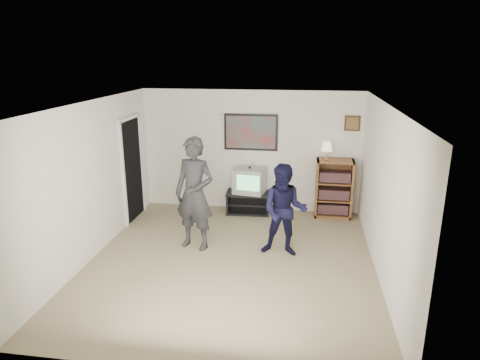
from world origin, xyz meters
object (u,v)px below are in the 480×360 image
(bookshelf, at_px, (334,188))
(person_short, at_px, (284,210))
(crt_television, at_px, (250,180))
(person_tall, at_px, (194,194))
(media_stand, at_px, (248,202))

(bookshelf, relative_size, person_short, 0.77)
(crt_television, height_order, person_short, person_short)
(person_tall, bearing_deg, bookshelf, 51.78)
(crt_television, height_order, bookshelf, bookshelf)
(crt_television, xyz_separation_m, bookshelf, (1.70, 0.05, -0.11))
(media_stand, bearing_deg, bookshelf, -0.71)
(bookshelf, xyz_separation_m, person_short, (-0.90, -1.87, 0.18))
(crt_television, distance_m, bookshelf, 1.70)
(media_stand, distance_m, person_short, 2.07)
(media_stand, xyz_separation_m, person_short, (0.83, -1.82, 0.55))
(person_tall, bearing_deg, crt_television, 83.02)
(crt_television, xyz_separation_m, person_short, (0.80, -1.82, 0.07))
(crt_television, relative_size, bookshelf, 0.51)
(media_stand, relative_size, person_short, 0.59)
(crt_television, bearing_deg, person_tall, -102.99)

